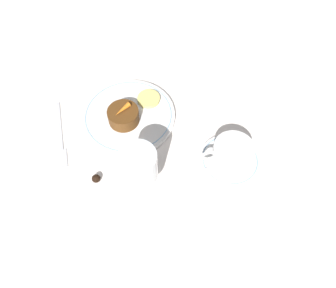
# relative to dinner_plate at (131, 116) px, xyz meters

# --- Properties ---
(ground_plane) EXTENTS (3.00, 3.00, 0.00)m
(ground_plane) POSITION_rel_dinner_plate_xyz_m (-0.04, 0.02, -0.01)
(ground_plane) COLOR white
(dinner_plate) EXTENTS (0.23, 0.23, 0.01)m
(dinner_plate) POSITION_rel_dinner_plate_xyz_m (0.00, 0.00, 0.00)
(dinner_plate) COLOR white
(dinner_plate) RESTS_ON ground_plane
(saucer) EXTENTS (0.14, 0.14, 0.01)m
(saucer) POSITION_rel_dinner_plate_xyz_m (-0.22, 0.15, -0.00)
(saucer) COLOR white
(saucer) RESTS_ON ground_plane
(coffee_cup) EXTENTS (0.12, 0.09, 0.05)m
(coffee_cup) POSITION_rel_dinner_plate_xyz_m (-0.23, 0.16, 0.03)
(coffee_cup) COLOR white
(coffee_cup) RESTS_ON saucer
(spoon) EXTENTS (0.06, 0.11, 0.00)m
(spoon) POSITION_rel_dinner_plate_xyz_m (-0.18, 0.15, 0.00)
(spoon) COLOR silver
(spoon) RESTS_ON saucer
(wine_glass) EXTENTS (0.08, 0.08, 0.13)m
(wine_glass) POSITION_rel_dinner_plate_xyz_m (-0.02, 0.19, 0.08)
(wine_glass) COLOR silver
(wine_glass) RESTS_ON ground_plane
(fork) EXTENTS (0.04, 0.20, 0.01)m
(fork) POSITION_rel_dinner_plate_xyz_m (0.17, 0.05, -0.01)
(fork) COLOR silver
(fork) RESTS_ON ground_plane
(dessert_cake) EXTENTS (0.08, 0.08, 0.04)m
(dessert_cake) POSITION_rel_dinner_plate_xyz_m (0.01, 0.02, 0.02)
(dessert_cake) COLOR #563314
(dessert_cake) RESTS_ON dinner_plate
(carrot_garnish) EXTENTS (0.04, 0.04, 0.01)m
(carrot_garnish) POSITION_rel_dinner_plate_xyz_m (0.01, 0.02, 0.05)
(carrot_garnish) COLOR orange
(carrot_garnish) RESTS_ON dessert_cake
(pineapple_slice) EXTENTS (0.06, 0.06, 0.01)m
(pineapple_slice) POSITION_rel_dinner_plate_xyz_m (-0.05, -0.04, 0.01)
(pineapple_slice) COLOR #EFE075
(pineapple_slice) RESTS_ON dinner_plate
(chocolate_truffle) EXTENTS (0.02, 0.02, 0.02)m
(chocolate_truffle) POSITION_rel_dinner_plate_xyz_m (0.08, 0.17, 0.00)
(chocolate_truffle) COLOR black
(chocolate_truffle) RESTS_ON ground_plane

